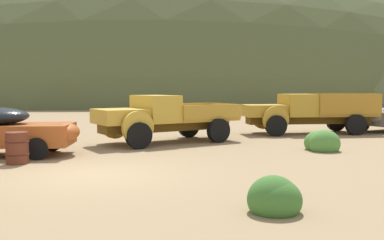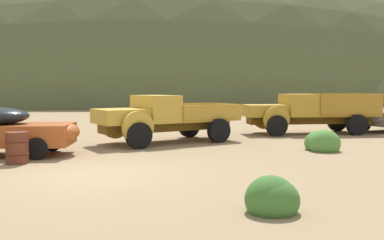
{
  "view_description": "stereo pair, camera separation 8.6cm",
  "coord_description": "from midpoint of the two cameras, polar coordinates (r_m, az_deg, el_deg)",
  "views": [
    {
      "loc": [
        -1.61,
        -10.98,
        2.18
      ],
      "look_at": [
        3.83,
        3.24,
        1.06
      ],
      "focal_mm": 40.97,
      "sensor_mm": 36.0,
      "label": 1
    },
    {
      "loc": [
        -1.53,
        -11.01,
        2.18
      ],
      "look_at": [
        3.83,
        3.24,
        1.06
      ],
      "focal_mm": 40.97,
      "sensor_mm": 36.0,
      "label": 2
    }
  ],
  "objects": [
    {
      "name": "ground_plane",
      "position": [
        11.31,
        -12.67,
        -7.0
      ],
      "size": [
        300.0,
        300.0,
        0.0
      ],
      "primitive_type": "plane",
      "color": "#937A56"
    },
    {
      "name": "hill_center",
      "position": [
        76.63,
        6.4,
        2.54
      ],
      "size": [
        119.52,
        57.09,
        45.23
      ],
      "primitive_type": "ellipsoid",
      "color": "#4C5633",
      "rests_on": "ground"
    },
    {
      "name": "car_oxide_orange",
      "position": [
        15.26,
        -23.27,
        -1.26
      ],
      "size": [
        4.96,
        3.07,
        1.57
      ],
      "rotation": [
        0.0,
        0.0,
        -0.31
      ],
      "color": "#A34C1E",
      "rests_on": "ground"
    },
    {
      "name": "truck_faded_yellow",
      "position": [
        17.26,
        -4.56,
        0.3
      ],
      "size": [
        6.02,
        3.37,
        1.89
      ],
      "rotation": [
        0.0,
        0.0,
        3.34
      ],
      "color": "brown",
      "rests_on": "ground"
    },
    {
      "name": "truck_mustard",
      "position": [
        21.43,
        13.99,
        1.0
      ],
      "size": [
        6.51,
        3.31,
        1.91
      ],
      "rotation": [
        0.0,
        0.0,
        2.91
      ],
      "color": "#593D12",
      "rests_on": "ground"
    },
    {
      "name": "oil_drum_by_truck",
      "position": [
        13.57,
        -21.97,
        -3.39
      ],
      "size": [
        0.67,
        0.67,
        0.91
      ],
      "color": "#5B2819",
      "rests_on": "ground"
    },
    {
      "name": "bush_front_left",
      "position": [
        7.94,
        10.47,
        -10.14
      ],
      "size": [
        0.99,
        0.89,
        0.84
      ],
      "color": "#3D702D",
      "rests_on": "ground"
    },
    {
      "name": "bush_lone_scrub",
      "position": [
        15.94,
        16.41,
        -2.91
      ],
      "size": [
        1.15,
        1.37,
        0.95
      ],
      "color": "#4C8438",
      "rests_on": "ground"
    }
  ]
}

